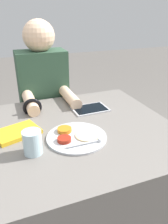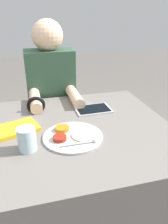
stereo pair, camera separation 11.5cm
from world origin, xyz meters
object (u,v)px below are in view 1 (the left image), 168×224
object	(u,v)px
red_notebook	(17,133)
drinking_glass	(32,142)
person_diner	(45,111)
thali_tray	(76,137)
tablet_device	(90,109)

from	to	relation	value
red_notebook	drinking_glass	xyz separation A→B (m)	(0.05, -0.18, 0.04)
person_diner	thali_tray	bearing A→B (deg)	-88.50
person_diner	drinking_glass	size ratio (longest dim) A/B	11.89
drinking_glass	person_diner	bearing A→B (deg)	75.18
person_diner	red_notebook	bearing A→B (deg)	-114.28
tablet_device	person_diner	bearing A→B (deg)	118.05
tablet_device	red_notebook	bearing A→B (deg)	-162.56
tablet_device	person_diner	xyz separation A→B (m)	(-0.20, 0.38, -0.15)
tablet_device	drinking_glass	distance (m)	0.51
thali_tray	red_notebook	bearing A→B (deg)	151.62
person_diner	tablet_device	bearing A→B (deg)	-61.95
tablet_device	person_diner	world-z (taller)	person_diner
thali_tray	drinking_glass	world-z (taller)	drinking_glass
thali_tray	red_notebook	world-z (taller)	thali_tray
drinking_glass	tablet_device	bearing A→B (deg)	39.40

